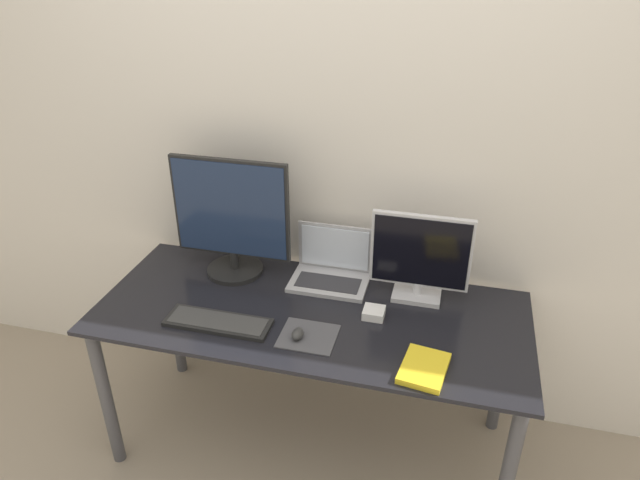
% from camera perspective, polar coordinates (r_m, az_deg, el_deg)
% --- Properties ---
extents(wall_back, '(7.00, 0.05, 2.50)m').
position_cam_1_polar(wall_back, '(2.43, 1.62, 8.65)').
color(wall_back, silver).
rests_on(wall_back, ground_plane).
extents(desk, '(1.73, 0.72, 0.73)m').
position_cam_1_polar(desk, '(2.37, -0.94, -9.22)').
color(desk, black).
rests_on(desk, ground_plane).
extents(monitor_left, '(0.51, 0.25, 0.53)m').
position_cam_1_polar(monitor_left, '(2.46, -8.86, 2.10)').
color(monitor_left, black).
rests_on(monitor_left, desk).
extents(monitor_right, '(0.40, 0.14, 0.37)m').
position_cam_1_polar(monitor_right, '(2.32, 9.98, -1.73)').
color(monitor_right, silver).
rests_on(monitor_right, desk).
extents(laptop, '(0.33, 0.23, 0.23)m').
position_cam_1_polar(laptop, '(2.47, 1.16, -2.80)').
color(laptop, '#ADADB2').
rests_on(laptop, desk).
extents(keyboard, '(0.41, 0.14, 0.02)m').
position_cam_1_polar(keyboard, '(2.26, -10.16, -8.09)').
color(keyboard, black).
rests_on(keyboard, desk).
extents(mousepad, '(0.21, 0.19, 0.00)m').
position_cam_1_polar(mousepad, '(2.17, -1.18, -9.59)').
color(mousepad, '#47474C').
rests_on(mousepad, desk).
extents(mouse, '(0.04, 0.07, 0.03)m').
position_cam_1_polar(mouse, '(2.15, -2.15, -9.37)').
color(mouse, '#333333').
rests_on(mouse, mousepad).
extents(book, '(0.18, 0.22, 0.02)m').
position_cam_1_polar(book, '(2.05, 10.36, -12.49)').
color(book, yellow).
rests_on(book, desk).
extents(power_brick, '(0.08, 0.08, 0.03)m').
position_cam_1_polar(power_brick, '(2.27, 5.41, -7.26)').
color(power_brick, white).
rests_on(power_brick, desk).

